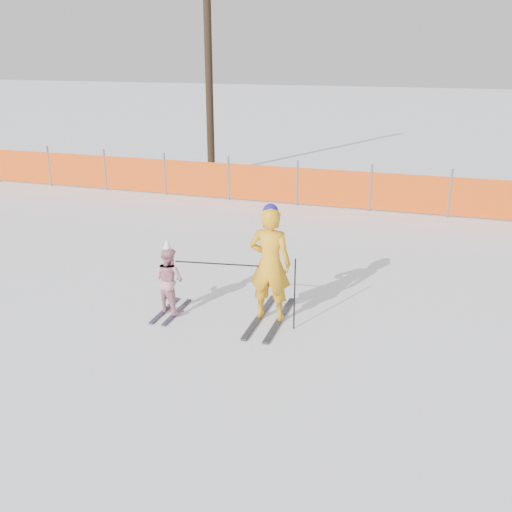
{
  "coord_description": "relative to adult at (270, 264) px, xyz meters",
  "views": [
    {
      "loc": [
        2.55,
        -7.63,
        4.12
      ],
      "look_at": [
        0.0,
        0.5,
        1.0
      ],
      "focal_mm": 40.0,
      "sensor_mm": 36.0,
      "label": 1
    }
  ],
  "objects": [
    {
      "name": "ski_poles",
      "position": [
        -0.24,
        -0.16,
        -0.2
      ],
      "size": [
        1.97,
        0.23,
        1.16
      ],
      "color": "black",
      "rests_on": "ground"
    },
    {
      "name": "child",
      "position": [
        -1.63,
        -0.24,
        -0.37
      ],
      "size": [
        0.64,
        1.02,
        1.29
      ],
      "color": "black",
      "rests_on": "ground"
    },
    {
      "name": "tree_trunks",
      "position": [
        2.0,
        10.9,
        2.31
      ],
      "size": [
        10.58,
        1.77,
        6.84
      ],
      "color": "#312116",
      "rests_on": "ground"
    },
    {
      "name": "adult",
      "position": [
        0.0,
        0.0,
        0.0
      ],
      "size": [
        0.67,
        1.65,
        1.92
      ],
      "color": "black",
      "rests_on": "ground"
    },
    {
      "name": "ground",
      "position": [
        -0.28,
        -0.34,
        -0.96
      ],
      "size": [
        120.0,
        120.0,
        0.0
      ],
      "primitive_type": "plane",
      "color": "white",
      "rests_on": "ground"
    },
    {
      "name": "safety_fence",
      "position": [
        -4.4,
        7.05,
        -0.4
      ],
      "size": [
        17.91,
        0.06,
        1.25
      ],
      "color": "#595960",
      "rests_on": "ground"
    }
  ]
}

